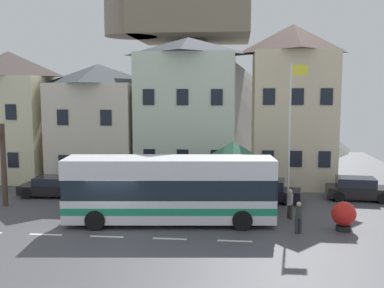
# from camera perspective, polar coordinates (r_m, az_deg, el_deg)

# --- Properties ---
(ground_plane) EXTENTS (40.00, 60.00, 0.07)m
(ground_plane) POSITION_cam_1_polar(r_m,az_deg,el_deg) (23.26, -9.73, -10.48)
(ground_plane) COLOR #49494E
(townhouse_00) EXTENTS (6.23, 5.90, 9.83)m
(townhouse_00) POSITION_cam_1_polar(r_m,az_deg,el_deg) (37.72, -21.98, 3.37)
(townhouse_00) COLOR beige
(townhouse_00) RESTS_ON ground_plane
(townhouse_01) EXTENTS (6.24, 6.76, 8.85)m
(townhouse_01) POSITION_cam_1_polar(r_m,az_deg,el_deg) (35.46, -11.69, 2.75)
(townhouse_01) COLOR beige
(townhouse_01) RESTS_ON ground_plane
(townhouse_02) EXTENTS (6.99, 7.03, 10.78)m
(townhouse_02) POSITION_cam_1_polar(r_m,az_deg,el_deg) (34.10, -0.48, 4.36)
(townhouse_02) COLOR silver
(townhouse_02) RESTS_ON ground_plane
(townhouse_03) EXTENTS (5.60, 6.84, 11.62)m
(townhouse_03) POSITION_cam_1_polar(r_m,az_deg,el_deg) (34.00, 12.50, 4.89)
(townhouse_03) COLOR beige
(townhouse_03) RESTS_ON ground_plane
(hilltop_castle) EXTENTS (38.38, 38.38, 21.24)m
(hilltop_castle) POSITION_cam_1_polar(r_m,az_deg,el_deg) (57.32, 0.00, 7.68)
(hilltop_castle) COLOR slate
(hilltop_castle) RESTS_ON ground_plane
(transit_bus) EXTENTS (10.87, 3.50, 3.44)m
(transit_bus) POSITION_cam_1_polar(r_m,az_deg,el_deg) (23.22, -2.83, -5.91)
(transit_bus) COLOR white
(transit_bus) RESTS_ON ground_plane
(bus_shelter) EXTENTS (3.60, 3.60, 3.87)m
(bus_shelter) POSITION_cam_1_polar(r_m,az_deg,el_deg) (26.58, 5.28, -1.29)
(bus_shelter) COLOR #473D33
(bus_shelter) RESTS_ON ground_plane
(parked_car_00) EXTENTS (3.99, 2.16, 1.41)m
(parked_car_00) POSITION_cam_1_polar(r_m,az_deg,el_deg) (30.27, 20.28, -5.37)
(parked_car_00) COLOR black
(parked_car_00) RESTS_ON ground_plane
(parked_car_02) EXTENTS (3.93, 2.07, 1.27)m
(parked_car_02) POSITION_cam_1_polar(r_m,az_deg,el_deg) (30.77, -17.31, -5.17)
(parked_car_02) COLOR black
(parked_car_02) RESTS_ON ground_plane
(parked_car_03) EXTENTS (4.18, 2.36, 1.36)m
(parked_car_03) POSITION_cam_1_polar(r_m,az_deg,el_deg) (28.46, 9.45, -5.84)
(parked_car_03) COLOR black
(parked_car_03) RESTS_ON ground_plane
(pedestrian_00) EXTENTS (0.33, 0.29, 1.57)m
(pedestrian_00) POSITION_cam_1_polar(r_m,az_deg,el_deg) (22.37, 13.36, -8.94)
(pedestrian_00) COLOR #2D2D38
(pedestrian_00) RESTS_ON ground_plane
(pedestrian_01) EXTENTS (0.32, 0.33, 1.60)m
(pedestrian_01) POSITION_cam_1_polar(r_m,az_deg,el_deg) (24.81, 12.32, -7.31)
(pedestrian_01) COLOR #38332D
(pedestrian_01) RESTS_ON ground_plane
(public_bench) EXTENTS (1.73, 0.48, 0.87)m
(public_bench) POSITION_cam_1_polar(r_m,az_deg,el_deg) (29.18, 2.08, -5.81)
(public_bench) COLOR #473828
(public_bench) RESTS_ON ground_plane
(flagpole) EXTENTS (0.95, 0.10, 8.31)m
(flagpole) POSITION_cam_1_polar(r_m,az_deg,el_deg) (25.48, 12.43, 1.91)
(flagpole) COLOR silver
(flagpole) RESTS_ON ground_plane
(harbour_buoy) EXTENTS (1.20, 1.20, 1.45)m
(harbour_buoy) POSITION_cam_1_polar(r_m,az_deg,el_deg) (23.45, 18.69, -8.50)
(harbour_buoy) COLOR black
(harbour_buoy) RESTS_ON ground_plane
(bare_tree_00) EXTENTS (0.88, 1.49, 5.47)m
(bare_tree_00) POSITION_cam_1_polar(r_m,az_deg,el_deg) (28.83, -22.81, -2.24)
(bare_tree_00) COLOR #47382D
(bare_tree_00) RESTS_ON ground_plane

